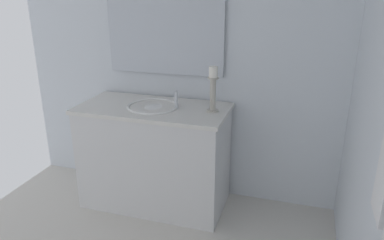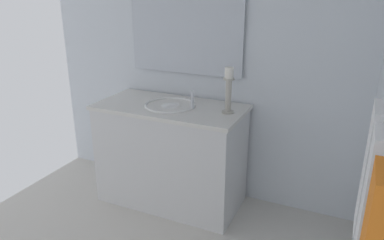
{
  "view_description": "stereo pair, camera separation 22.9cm",
  "coord_description": "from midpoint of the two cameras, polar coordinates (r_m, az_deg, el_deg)",
  "views": [
    {
      "loc": [
        1.44,
        1.01,
        1.72
      ],
      "look_at": [
        -0.24,
        0.49,
        1.08
      ],
      "focal_mm": 34.81,
      "sensor_mm": 36.0,
      "label": 1
    },
    {
      "loc": [
        1.35,
        1.22,
        1.72
      ],
      "look_at": [
        -0.24,
        0.49,
        1.08
      ],
      "focal_mm": 34.81,
      "sensor_mm": 36.0,
      "label": 2
    }
  ],
  "objects": [
    {
      "name": "vanity_cabinet",
      "position": [
        3.04,
        -1.07,
        -5.35
      ],
      "size": [
        0.58,
        1.17,
        0.84
      ],
      "color": "silver",
      "rests_on": "ground"
    },
    {
      "name": "mirror",
      "position": [
        3.01,
        1.19,
        14.42
      ],
      "size": [
        0.02,
        0.97,
        0.78
      ],
      "primitive_type": "cube",
      "color": "silver"
    },
    {
      "name": "towel_center",
      "position": [
        1.08,
        30.99,
        -12.54
      ],
      "size": [
        0.12,
        0.03,
        0.44
      ],
      "primitive_type": "cube",
      "color": "white",
      "rests_on": "towel_bar"
    },
    {
      "name": "wall_left",
      "position": [
        3.05,
        2.96,
        10.61
      ],
      "size": [
        0.04,
        2.73,
        2.45
      ],
      "primitive_type": "cube",
      "color": "silver",
      "rests_on": "ground"
    },
    {
      "name": "candle_holder_tall",
      "position": [
        2.7,
        8.07,
        4.69
      ],
      "size": [
        0.09,
        0.09,
        0.34
      ],
      "color": "#B7B2A5",
      "rests_on": "vanity_cabinet"
    },
    {
      "name": "sink_basin",
      "position": [
        2.9,
        -1.1,
        1.47
      ],
      "size": [
        0.4,
        0.4,
        0.24
      ],
      "color": "white",
      "rests_on": "vanity_cabinet"
    },
    {
      "name": "towel_near_vanity",
      "position": [
        1.25,
        30.37,
        -7.04
      ],
      "size": [
        0.16,
        0.03,
        0.4
      ],
      "primitive_type": "cube",
      "color": "white",
      "rests_on": "towel_bar"
    }
  ]
}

